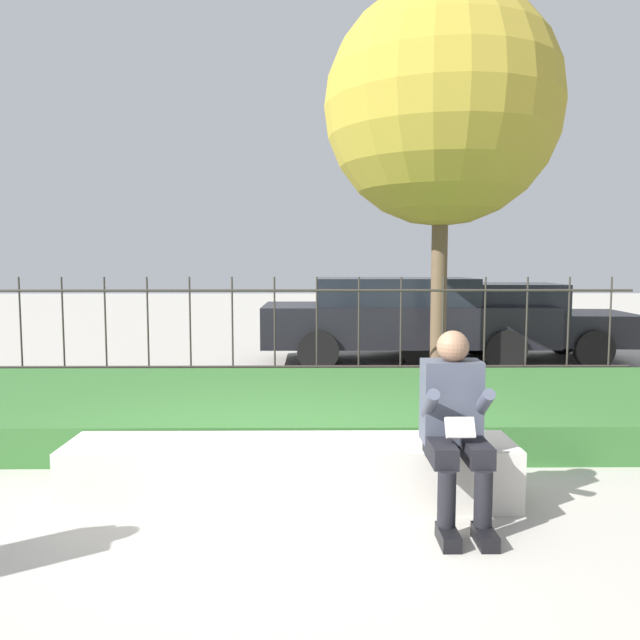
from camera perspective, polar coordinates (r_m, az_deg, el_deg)
The scene contains 8 objects.
ground_plane at distance 4.55m, azimuth -3.66°, elevation -16.21°, with size 60.00×60.00×0.00m, color #A8A399.
stone_bench at distance 4.49m, azimuth -2.67°, elevation -13.97°, with size 3.10×0.57×0.43m.
person_seated_reader at distance 4.15m, azimuth 12.21°, elevation -8.86°, with size 0.42×0.73×1.23m.
grass_berm at distance 6.56m, azimuth -2.66°, elevation -7.96°, with size 10.87×2.89×0.34m.
iron_fence at distance 8.21m, azimuth -2.24°, elevation -0.97°, with size 8.87×0.03×1.48m.
car_parked_center at distance 10.48m, azimuth 7.46°, elevation 0.25°, with size 4.67×1.91×1.42m.
car_parked_right at distance 11.15m, azimuth 15.49°, elevation 0.10°, with size 4.56×2.11×1.32m.
tree_behind_fence at distance 9.27m, azimuth 11.09°, elevation 18.49°, with size 3.27×3.27×5.45m.
Camera 1 is at (0.24, -4.23, 1.66)m, focal length 35.00 mm.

